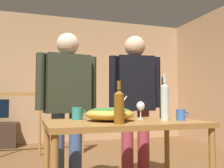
{
  "coord_description": "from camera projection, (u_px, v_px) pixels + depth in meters",
  "views": [
    {
      "loc": [
        -0.82,
        -2.73,
        0.95
      ],
      "look_at": [
        -0.07,
        -0.45,
        1.1
      ],
      "focal_mm": 41.17,
      "sensor_mm": 36.0,
      "label": 1
    }
  ],
  "objects": [
    {
      "name": "serving_table",
      "position": [
        124.0,
        131.0,
        2.07
      ],
      "size": [
        1.25,
        0.74,
        0.78
      ],
      "color": "#9E6B33",
      "rests_on": "ground_plane"
    },
    {
      "name": "salad_bowl",
      "position": [
        110.0,
        113.0,
        2.07
      ],
      "size": [
        0.39,
        0.39,
        0.2
      ],
      "color": "gold",
      "rests_on": "serving_table"
    },
    {
      "name": "person_standing_right",
      "position": [
        135.0,
        97.0,
        2.8
      ],
      "size": [
        0.58,
        0.27,
        1.65
      ],
      "rotation": [
        0.0,
        0.0,
        3.0
      ],
      "color": "#9E3842",
      "rests_on": "ground_plane"
    },
    {
      "name": "wine_bottle_clear",
      "position": [
        165.0,
        101.0,
        2.08
      ],
      "size": [
        0.07,
        0.07,
        0.38
      ],
      "color": "silver",
      "rests_on": "serving_table"
    },
    {
      "name": "stair_railing",
      "position": [
        28.0,
        114.0,
        4.33
      ],
      "size": [
        2.89,
        0.1,
        1.12
      ],
      "color": "#9E6B33",
      "rests_on": "ground_plane"
    },
    {
      "name": "wine_bottle_amber",
      "position": [
        119.0,
        106.0,
        1.8
      ],
      "size": [
        0.07,
        0.07,
        0.31
      ],
      "color": "brown",
      "rests_on": "serving_table"
    },
    {
      "name": "wine_glass",
      "position": [
        141.0,
        107.0,
        2.26
      ],
      "size": [
        0.07,
        0.07,
        0.16
      ],
      "color": "silver",
      "rests_on": "serving_table"
    },
    {
      "name": "person_standing_left",
      "position": [
        67.0,
        98.0,
        2.57
      ],
      "size": [
        0.62,
        0.28,
        1.63
      ],
      "rotation": [
        0.0,
        0.0,
        3.28
      ],
      "color": "#3D5684",
      "rests_on": "ground_plane"
    },
    {
      "name": "mug_blue",
      "position": [
        181.0,
        115.0,
        2.12
      ],
      "size": [
        0.11,
        0.07,
        0.09
      ],
      "color": "#3866B2",
      "rests_on": "serving_table"
    },
    {
      "name": "mug_teal",
      "position": [
        77.0,
        114.0,
        2.19
      ],
      "size": [
        0.13,
        0.09,
        0.11
      ],
      "color": "teal",
      "rests_on": "serving_table"
    },
    {
      "name": "wine_bottle_dark",
      "position": [
        163.0,
        101.0,
        2.39
      ],
      "size": [
        0.07,
        0.07,
        0.38
      ],
      "color": "black",
      "rests_on": "serving_table"
    },
    {
      "name": "framed_picture",
      "position": [
        129.0,
        68.0,
        6.33
      ],
      "size": [
        0.61,
        0.03,
        0.54
      ],
      "primitive_type": "cube",
      "color": "#86A560"
    },
    {
      "name": "back_wall",
      "position": [
        66.0,
        79.0,
        5.89
      ],
      "size": [
        5.93,
        0.1,
        2.85
      ],
      "primitive_type": "cube",
      "color": "tan",
      "rests_on": "ground_plane"
    }
  ]
}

